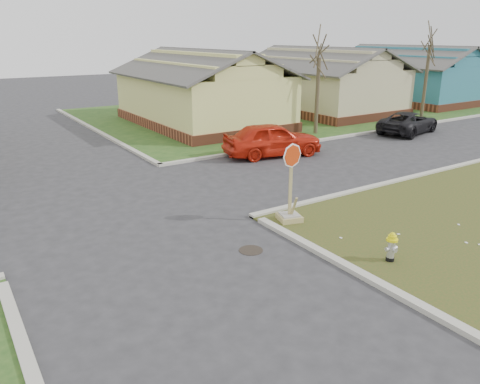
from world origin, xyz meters
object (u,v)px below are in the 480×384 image
fire_hydrant (391,245)px  dark_pickup (408,122)px  red_sedan (272,139)px  stop_sign (290,204)px

fire_hydrant → dark_pickup: dark_pickup is taller
red_sedan → dark_pickup: 9.83m
stop_sign → dark_pickup: stop_sign is taller
fire_hydrant → dark_pickup: bearing=48.0°
red_sedan → dark_pickup: (9.83, -0.00, -0.17)m
dark_pickup → red_sedan: bearing=76.5°
dark_pickup → fire_hydrant: bearing=113.3°
stop_sign → dark_pickup: bearing=41.8°
stop_sign → red_sedan: size_ratio=0.52×
red_sedan → dark_pickup: red_sedan is taller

